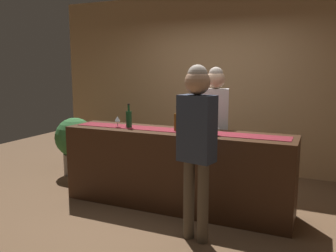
{
  "coord_description": "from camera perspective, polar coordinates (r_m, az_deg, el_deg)",
  "views": [
    {
      "loc": [
        1.57,
        -3.78,
        1.68
      ],
      "look_at": [
        -0.1,
        0.0,
        1.0
      ],
      "focal_mm": 37.26,
      "sensor_mm": 36.0,
      "label": 1
    }
  ],
  "objects": [
    {
      "name": "ground_plane",
      "position": [
        4.43,
        1.15,
        -12.99
      ],
      "size": [
        10.0,
        10.0,
        0.0
      ],
      "primitive_type": "plane",
      "color": "brown"
    },
    {
      "name": "back_wall",
      "position": [
        5.9,
        8.39,
        7.0
      ],
      "size": [
        6.0,
        0.12,
        2.9
      ],
      "primitive_type": "cube",
      "color": "tan",
      "rests_on": "ground"
    },
    {
      "name": "bar_counter",
      "position": [
        4.27,
        1.18,
        -7.07
      ],
      "size": [
        2.79,
        0.6,
        0.95
      ],
      "primitive_type": "cube",
      "color": "#3D2314",
      "rests_on": "ground"
    },
    {
      "name": "counter_runner_cloth",
      "position": [
        4.16,
        1.2,
        -0.73
      ],
      "size": [
        2.65,
        0.28,
        0.01
      ],
      "primitive_type": "cube",
      "color": "maroon",
      "rests_on": "bar_counter"
    },
    {
      "name": "wine_bottle_clear",
      "position": [
        4.02,
        3.4,
        0.51
      ],
      "size": [
        0.07,
        0.07,
        0.3
      ],
      "color": "#B2C6C1",
      "rests_on": "bar_counter"
    },
    {
      "name": "wine_bottle_amber",
      "position": [
        4.11,
        1.49,
        0.71
      ],
      "size": [
        0.07,
        0.07,
        0.3
      ],
      "color": "brown",
      "rests_on": "bar_counter"
    },
    {
      "name": "wine_bottle_green",
      "position": [
        4.37,
        -6.42,
        1.17
      ],
      "size": [
        0.07,
        0.07,
        0.3
      ],
      "color": "#194723",
      "rests_on": "bar_counter"
    },
    {
      "name": "wine_glass_near_customer",
      "position": [
        4.41,
        -8.27,
        1.12
      ],
      "size": [
        0.07,
        0.07,
        0.14
      ],
      "color": "silver",
      "rests_on": "bar_counter"
    },
    {
      "name": "wine_glass_mid_counter",
      "position": [
        3.86,
        7.94,
        -0.04
      ],
      "size": [
        0.07,
        0.07,
        0.14
      ],
      "color": "silver",
      "rests_on": "bar_counter"
    },
    {
      "name": "bartender",
      "position": [
        4.58,
        7.69,
        1.42
      ],
      "size": [
        0.38,
        0.28,
        1.71
      ],
      "rotation": [
        0.0,
        0.0,
        3.39
      ],
      "color": "#26262B",
      "rests_on": "ground"
    },
    {
      "name": "customer_sipping",
      "position": [
        3.31,
        4.73,
        -1.35
      ],
      "size": [
        0.37,
        0.27,
        1.72
      ],
      "rotation": [
        0.0,
        0.0,
        -0.21
      ],
      "color": "brown",
      "rests_on": "ground"
    },
    {
      "name": "potted_plant_tall",
      "position": [
        5.78,
        -14.96,
        -2.49
      ],
      "size": [
        0.62,
        0.62,
        0.91
      ],
      "color": "#9E9389",
      "rests_on": "ground"
    }
  ]
}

